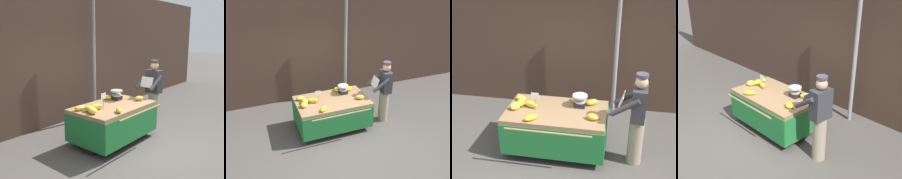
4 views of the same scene
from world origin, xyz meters
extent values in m
plane|color=#514C47|center=(0.00, 0.00, 0.00)|extent=(60.00, 60.00, 0.00)
cube|color=#473328|center=(0.00, 2.68, 1.83)|extent=(16.00, 0.24, 3.66)
cylinder|color=gray|center=(0.79, 2.21, 1.64)|extent=(0.09, 0.09, 3.29)
cube|color=#93704C|center=(-0.20, 0.71, 0.79)|extent=(1.83, 1.11, 0.08)
cylinder|color=black|center=(-1.03, 0.71, 0.37)|extent=(0.05, 0.74, 0.74)
cylinder|color=#B7B7BC|center=(-1.06, 0.71, 0.37)|extent=(0.01, 0.13, 0.13)
cylinder|color=black|center=(0.64, 0.71, 0.37)|extent=(0.05, 0.74, 0.74)
cylinder|color=#B7B7BC|center=(0.67, 0.71, 0.37)|extent=(0.01, 0.13, 0.13)
cylinder|color=#4C4742|center=(-0.20, 1.18, 0.37)|extent=(0.05, 0.05, 0.75)
cube|color=#1E7233|center=(-0.20, 0.16, 0.45)|extent=(1.83, 0.02, 0.60)
cube|color=#1E7233|center=(-0.20, 1.26, 0.45)|extent=(1.83, 0.02, 0.60)
cube|color=#1E7233|center=(-1.11, 0.71, 0.45)|extent=(0.02, 1.11, 0.60)
cube|color=#1E7233|center=(0.72, 0.71, 0.45)|extent=(0.02, 1.11, 0.60)
cylinder|color=#93704C|center=(-0.20, -0.02, 0.81)|extent=(1.46, 0.04, 0.04)
cube|color=black|center=(0.20, 0.94, 0.87)|extent=(0.20, 0.20, 0.09)
cylinder|color=#B7B7BC|center=(0.20, 0.94, 0.97)|extent=(0.02, 0.02, 0.11)
cylinder|color=#B7B7BC|center=(0.20, 0.94, 1.05)|extent=(0.28, 0.28, 0.04)
cylinder|color=#B7B7BC|center=(0.20, 0.94, 0.94)|extent=(0.21, 0.21, 0.03)
cylinder|color=#997A51|center=(-0.58, 0.67, 0.94)|extent=(0.01, 0.01, 0.22)
cube|color=white|center=(-0.58, 0.66, 1.11)|extent=(0.14, 0.01, 0.12)
ellipsoid|color=gold|center=(0.42, 1.04, 0.89)|extent=(0.26, 0.23, 0.12)
ellipsoid|color=yellow|center=(-0.95, 0.97, 0.88)|extent=(0.27, 0.20, 0.10)
ellipsoid|color=yellow|center=(-0.95, 0.61, 0.89)|extent=(0.24, 0.26, 0.12)
ellipsoid|color=gold|center=(0.49, 0.50, 0.88)|extent=(0.26, 0.22, 0.11)
ellipsoid|color=gold|center=(0.09, 1.12, 0.88)|extent=(0.17, 0.22, 0.10)
ellipsoid|color=gold|center=(-0.55, 0.28, 0.88)|extent=(0.26, 0.26, 0.10)
ellipsoid|color=yellow|center=(-0.69, 0.75, 0.89)|extent=(0.28, 0.21, 0.12)
ellipsoid|color=gold|center=(-0.89, 0.77, 0.89)|extent=(0.20, 0.25, 0.12)
cylinder|color=gray|center=(1.25, 0.56, 0.44)|extent=(0.26, 0.26, 0.88)
cube|color=#333338|center=(1.25, 0.56, 1.17)|extent=(0.26, 0.40, 0.58)
sphere|color=tan|center=(1.25, 0.56, 1.56)|extent=(0.21, 0.21, 0.21)
cylinder|color=#3F3F47|center=(1.25, 0.56, 1.69)|extent=(0.20, 0.20, 0.05)
cylinder|color=#333338|center=(1.02, 0.37, 1.18)|extent=(0.48, 0.13, 0.37)
cylinder|color=#333338|center=(1.06, 0.78, 1.18)|extent=(0.48, 0.13, 0.37)
cube|color=silver|center=(0.95, 0.58, 1.19)|extent=(0.12, 0.35, 0.25)
camera|label=1|loc=(-4.35, -2.69, 2.32)|focal=40.89mm
camera|label=2|loc=(-2.06, -4.59, 3.95)|focal=40.40mm
camera|label=3|loc=(0.88, -4.24, 3.59)|focal=50.66mm
camera|label=4|loc=(4.13, -2.95, 3.49)|focal=45.49mm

